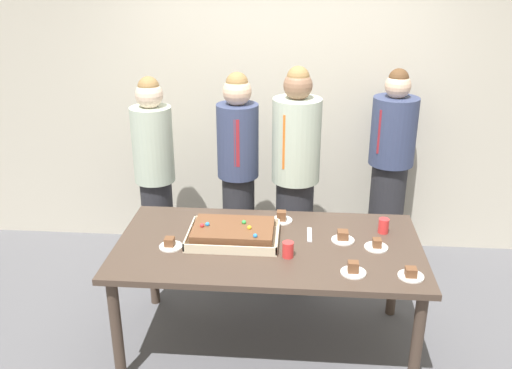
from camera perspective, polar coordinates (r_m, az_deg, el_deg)
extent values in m
plane|color=#5B5B60|center=(4.04, 1.19, -15.96)|extent=(12.00, 12.00, 0.00)
cube|color=beige|center=(4.88, 2.51, 10.39)|extent=(8.00, 0.12, 3.00)
cube|color=#47382D|center=(3.62, 1.28, -6.38)|extent=(1.97, 1.03, 0.04)
cylinder|color=#47382D|center=(3.63, -14.10, -14.39)|extent=(0.07, 0.07, 0.74)
cylinder|color=#47382D|center=(3.54, 16.13, -15.69)|extent=(0.07, 0.07, 0.74)
cylinder|color=#47382D|center=(4.32, -10.56, -7.63)|extent=(0.07, 0.07, 0.74)
cylinder|color=#47382D|center=(4.25, 14.01, -8.52)|extent=(0.07, 0.07, 0.74)
cube|color=beige|center=(3.66, -2.32, -5.56)|extent=(0.59, 0.42, 0.01)
cube|color=beige|center=(3.47, -2.74, -6.67)|extent=(0.59, 0.01, 0.05)
cube|color=beige|center=(3.83, -1.97, -3.72)|extent=(0.59, 0.01, 0.05)
cube|color=beige|center=(3.69, -6.83, -4.93)|extent=(0.01, 0.42, 0.05)
cube|color=beige|center=(3.63, 2.25, -5.30)|extent=(0.01, 0.42, 0.05)
cube|color=brown|center=(3.64, -2.34, -4.89)|extent=(0.52, 0.35, 0.08)
sphere|color=#2D84E0|center=(3.48, -0.08, -5.27)|extent=(0.03, 0.03, 0.03)
sphere|color=red|center=(3.62, -5.55, -4.19)|extent=(0.03, 0.03, 0.03)
sphere|color=green|center=(3.65, -1.24, -3.88)|extent=(0.03, 0.03, 0.03)
sphere|color=yellow|center=(3.58, -0.69, -4.43)|extent=(0.03, 0.03, 0.03)
sphere|color=#2D84E0|center=(3.64, -5.01, -4.08)|extent=(0.03, 0.03, 0.03)
cylinder|color=white|center=(3.91, 2.64, -3.68)|extent=(0.15, 0.15, 0.01)
cube|color=brown|center=(3.89, 2.62, -3.21)|extent=(0.06, 0.06, 0.07)
cylinder|color=white|center=(3.64, 12.21, -6.30)|extent=(0.15, 0.15, 0.01)
cube|color=brown|center=(3.62, 12.29, -5.84)|extent=(0.05, 0.06, 0.05)
cylinder|color=white|center=(3.34, 9.94, -8.87)|extent=(0.15, 0.15, 0.01)
cube|color=brown|center=(3.32, 9.93, -8.31)|extent=(0.06, 0.05, 0.06)
cylinder|color=white|center=(3.69, 8.90, -5.65)|extent=(0.15, 0.15, 0.01)
cube|color=brown|center=(3.68, 8.89, -5.12)|extent=(0.07, 0.07, 0.06)
cylinder|color=white|center=(3.38, 15.59, -9.04)|extent=(0.15, 0.15, 0.01)
cube|color=brown|center=(3.35, 15.60, -8.64)|extent=(0.06, 0.06, 0.05)
cylinder|color=white|center=(3.61, -8.72, -6.29)|extent=(0.15, 0.15, 0.01)
cube|color=brown|center=(3.60, -8.86, -5.81)|extent=(0.06, 0.06, 0.05)
cylinder|color=red|center=(3.44, 3.30, -6.68)|extent=(0.07, 0.07, 0.10)
cylinder|color=red|center=(3.82, 12.95, -4.15)|extent=(0.07, 0.07, 0.10)
cube|color=silver|center=(3.73, 5.51, -5.15)|extent=(0.03, 0.20, 0.01)
cylinder|color=#28282D|center=(4.94, 13.15, -2.85)|extent=(0.30, 0.30, 0.91)
cylinder|color=#384266|center=(4.68, 13.93, 5.33)|extent=(0.37, 0.37, 0.56)
cube|color=maroon|center=(4.54, 12.66, 5.27)|extent=(0.04, 0.02, 0.36)
sphere|color=beige|center=(4.59, 14.35, 9.78)|extent=(0.21, 0.21, 0.21)
sphere|color=brown|center=(4.58, 14.42, 10.47)|extent=(0.16, 0.16, 0.16)
cylinder|color=#28282D|center=(4.56, -1.77, -4.41)|extent=(0.26, 0.26, 0.91)
cylinder|color=#384266|center=(4.28, -1.88, 4.50)|extent=(0.32, 0.32, 0.57)
cube|color=maroon|center=(4.12, -1.97, 4.24)|extent=(0.04, 0.02, 0.37)
sphere|color=beige|center=(4.18, -1.95, 9.52)|extent=(0.22, 0.22, 0.22)
sphere|color=olive|center=(4.16, -1.96, 10.32)|extent=(0.17, 0.17, 0.17)
cylinder|color=#28282D|center=(4.77, -9.95, -4.14)|extent=(0.26, 0.26, 0.82)
cylinder|color=#B7C6B2|center=(4.50, -10.55, 4.04)|extent=(0.33, 0.33, 0.61)
sphere|color=beige|center=(4.40, -10.91, 9.02)|extent=(0.21, 0.21, 0.21)
sphere|color=olive|center=(4.38, -10.97, 9.77)|extent=(0.17, 0.17, 0.17)
cylinder|color=#28282D|center=(4.48, 3.89, -4.95)|extent=(0.29, 0.29, 0.91)
cylinder|color=#B7C6B2|center=(4.18, 4.16, 4.53)|extent=(0.37, 0.37, 0.64)
cube|color=orange|center=(4.03, 3.03, 4.34)|extent=(0.04, 0.02, 0.41)
sphere|color=#8C664C|center=(4.08, 4.33, 10.09)|extent=(0.21, 0.21, 0.21)
sphere|color=olive|center=(4.07, 4.35, 10.89)|extent=(0.17, 0.17, 0.17)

